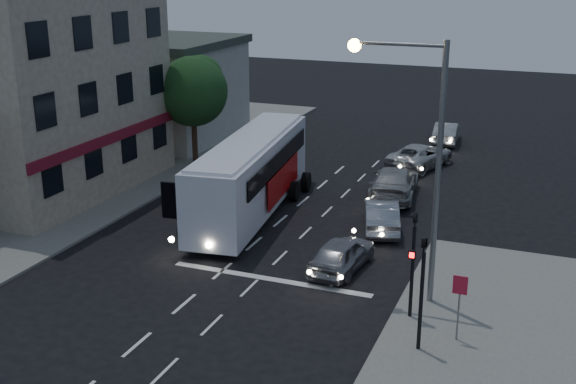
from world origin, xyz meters
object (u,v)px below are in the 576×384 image
at_px(traffic_signal_main, 413,253).
at_px(car_sedan_c, 420,156).
at_px(car_extra, 446,133).
at_px(streetlight, 420,143).
at_px(car_suv, 342,254).
at_px(car_sedan_a, 381,215).
at_px(car_sedan_b, 394,182).
at_px(traffic_signal_side, 422,280).
at_px(street_tree, 193,88).
at_px(regulatory_sign, 459,297).
at_px(tour_bus, 251,173).

bearing_deg(traffic_signal_main, car_sedan_c, 100.56).
xyz_separation_m(car_extra, streetlight, (2.77, -23.37, 5.05)).
relative_size(car_suv, streetlight, 0.44).
bearing_deg(car_sedan_a, car_sedan_c, -105.07).
bearing_deg(car_sedan_c, car_extra, -77.00).
relative_size(traffic_signal_main, streetlight, 0.46).
relative_size(car_suv, car_sedan_b, 0.73).
bearing_deg(car_suv, streetlight, 157.89).
distance_m(car_extra, traffic_signal_side, 27.08).
xyz_separation_m(car_sedan_b, traffic_signal_side, (4.26, -14.51, 1.64)).
height_order(car_extra, street_tree, street_tree).
bearing_deg(street_tree, traffic_signal_main, -42.03).
xyz_separation_m(car_suv, traffic_signal_side, (4.04, -5.00, 1.75)).
bearing_deg(street_tree, car_suv, -42.00).
bearing_deg(regulatory_sign, car_sedan_b, 111.23).
relative_size(traffic_signal_main, regulatory_sign, 1.86).
distance_m(car_sedan_a, traffic_signal_main, 8.57).
bearing_deg(traffic_signal_side, car_sedan_a, 110.77).
bearing_deg(car_sedan_c, car_sedan_a, 109.20).
bearing_deg(car_sedan_c, car_sedan_b, 105.82).
bearing_deg(traffic_signal_main, car_extra, 96.96).
distance_m(car_sedan_b, traffic_signal_main, 13.13).
height_order(car_suv, car_sedan_b, car_sedan_b).
bearing_deg(car_extra, traffic_signal_main, 92.46).
distance_m(traffic_signal_side, streetlight, 4.84).
relative_size(tour_bus, street_tree, 1.96).
relative_size(car_suv, car_sedan_a, 0.95).
bearing_deg(car_sedan_c, traffic_signal_side, 118.34).
bearing_deg(traffic_signal_main, car_suv, 137.88).
bearing_deg(tour_bus, regulatory_sign, -45.70).
distance_m(tour_bus, car_sedan_c, 12.33).
distance_m(car_sedan_c, streetlight, 18.10).
xyz_separation_m(car_sedan_c, streetlight, (3.19, -17.08, 5.05)).
relative_size(car_sedan_a, traffic_signal_side, 1.01).
xyz_separation_m(car_sedan_a, traffic_signal_side, (3.72, -9.80, 1.74)).
distance_m(car_extra, street_tree, 17.00).
bearing_deg(regulatory_sign, car_suv, 141.32).
height_order(car_sedan_a, car_sedan_b, car_sedan_b).
bearing_deg(car_sedan_b, car_suv, 84.11).
bearing_deg(traffic_signal_main, car_sedan_a, 111.10).
relative_size(tour_bus, car_sedan_a, 2.94).
bearing_deg(tour_bus, car_extra, 62.66).
relative_size(car_suv, traffic_signal_side, 0.96).
height_order(car_sedan_a, regulatory_sign, regulatory_sign).
bearing_deg(streetlight, street_tree, 140.49).
height_order(car_sedan_b, regulatory_sign, regulatory_sign).
height_order(tour_bus, street_tree, street_tree).
relative_size(regulatory_sign, street_tree, 0.35).
bearing_deg(car_extra, traffic_signal_side, 93.42).
distance_m(car_extra, traffic_signal_main, 25.03).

